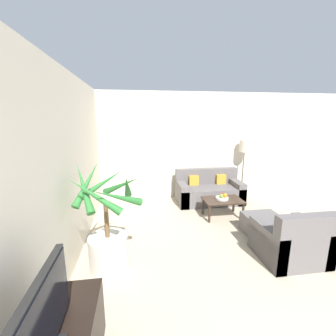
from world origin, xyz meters
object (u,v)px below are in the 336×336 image
sofa_loveseat (209,191)px  apple_green (221,196)px  armchair (291,242)px  coffee_table (223,202)px  potted_palm (108,237)px  apple_red (222,195)px  orange_fruit (225,195)px  floor_lamp (244,150)px  fruit_bowl (222,198)px  television (42,324)px  ottoman (261,224)px

sofa_loveseat → apple_green: sofa_loveseat is taller
apple_green → armchair: armchair is taller
coffee_table → potted_palm: bearing=-147.2°
apple_red → apple_green: apple_green is taller
sofa_loveseat → orange_fruit: sofa_loveseat is taller
apple_red → sofa_loveseat: bearing=91.4°
sofa_loveseat → floor_lamp: (1.02, 0.30, 0.97)m
fruit_bowl → apple_green: size_ratio=3.24×
sofa_loveseat → television: bearing=-121.4°
potted_palm → apple_red: (2.20, 1.49, -0.03)m
apple_green → armchair: 1.61m
television → floor_lamp: 5.41m
potted_palm → apple_green: bearing=33.0°
apple_red → ottoman: size_ratio=0.11×
television → apple_red: bearing=52.2°
coffee_table → orange_fruit: size_ratio=9.31×
sofa_loveseat → armchair: (0.44, -2.43, 0.00)m
coffee_table → fruit_bowl: size_ratio=3.00×
television → orange_fruit: (2.43, 3.01, -0.36)m
potted_palm → apple_red: 2.66m
sofa_loveseat → fruit_bowl: bearing=-90.7°
apple_red → orange_fruit: bearing=-67.1°
potted_palm → orange_fruit: (2.23, 1.41, -0.02)m
apple_red → apple_green: 0.11m
sofa_loveseat → orange_fruit: (0.05, -0.88, 0.20)m
potted_palm → armchair: bearing=-3.0°
apple_green → coffee_table: bearing=20.7°
ottoman → television: bearing=-141.4°
armchair → ottoman: armchair is taller
apple_green → orange_fruit: size_ratio=0.96×
potted_palm → fruit_bowl: potted_palm is taller
fruit_bowl → orange_fruit: size_ratio=3.10×
sofa_loveseat → floor_lamp: bearing=16.6°
ottoman → armchair: bearing=-90.5°
potted_palm → apple_red: bearing=34.1°
television → apple_red: (2.40, 3.09, -0.37)m
fruit_bowl → apple_red: (0.03, 0.07, 0.06)m
sofa_loveseat → orange_fruit: size_ratio=18.33×
sofa_loveseat → coffee_table: sofa_loveseat is taller
floor_lamp → coffee_table: (-1.01, -1.19, -0.91)m
television → ottoman: bearing=38.6°
sofa_loveseat → apple_red: bearing=-88.6°
coffee_table → orange_fruit: bearing=4.7°
armchair → apple_red: bearing=104.4°
fruit_bowl → armchair: (0.45, -1.56, -0.13)m
floor_lamp → ottoman: size_ratio=2.38×
television → apple_red: 3.92m
apple_green → armchair: size_ratio=0.09×
ottoman → floor_lamp: bearing=73.5°
apple_red → ottoman: 0.98m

